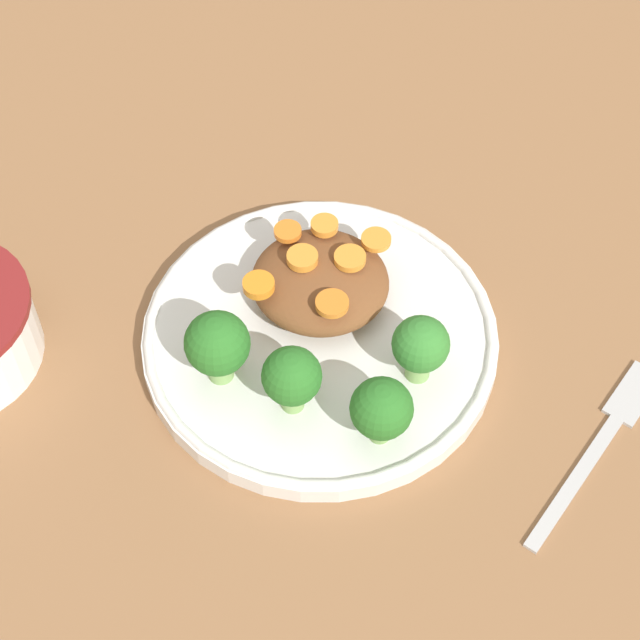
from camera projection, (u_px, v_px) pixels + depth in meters
The scene contains 15 objects.
ground_plane at pixel (320, 344), 0.79m from camera, with size 4.00×4.00×0.00m, color #8C603D.
plate at pixel (320, 336), 0.79m from camera, with size 0.26×0.26×0.02m.
stew_mound at pixel (320, 282), 0.79m from camera, with size 0.10×0.10×0.04m, color brown.
broccoli_floret_0 at pixel (292, 378), 0.72m from camera, with size 0.04×0.04×0.06m.
broccoli_floret_1 at pixel (381, 410), 0.70m from camera, with size 0.04×0.04×0.06m.
broccoli_floret_2 at pixel (217, 345), 0.73m from camera, with size 0.05×0.05×0.06m.
broccoli_floret_3 at pixel (421, 346), 0.73m from camera, with size 0.04×0.04×0.06m.
carrot_slice_0 at pixel (288, 231), 0.79m from camera, with size 0.02×0.02×0.00m, color orange.
carrot_slice_1 at pixel (350, 258), 0.77m from camera, with size 0.02×0.02×0.01m, color orange.
carrot_slice_2 at pixel (331, 306), 0.75m from camera, with size 0.02×0.02×0.00m, color orange.
carrot_slice_3 at pixel (376, 240), 0.79m from camera, with size 0.02×0.02×0.00m, color orange.
carrot_slice_4 at pixel (256, 290), 0.76m from camera, with size 0.02×0.02×0.01m, color orange.
carrot_slice_5 at pixel (302, 258), 0.77m from camera, with size 0.02×0.02×0.01m, color orange.
carrot_slice_6 at pixel (324, 225), 0.79m from camera, with size 0.02×0.02×0.01m, color orange.
fork at pixel (606, 435), 0.75m from camera, with size 0.17×0.07×0.01m.
Camera 1 is at (-0.44, -0.13, 0.65)m, focal length 60.00 mm.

